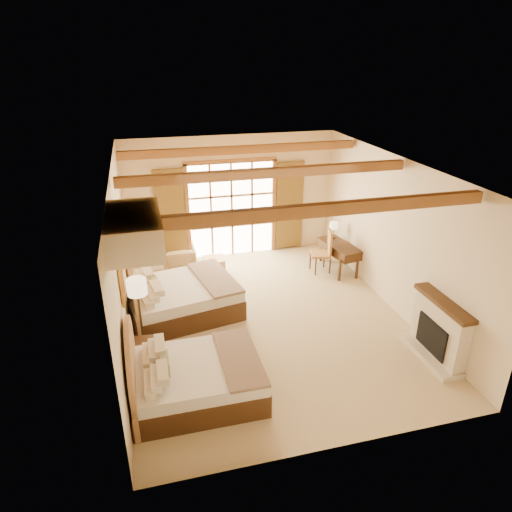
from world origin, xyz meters
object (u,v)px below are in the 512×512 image
object	(u,v)px
bed_far	(173,296)
nightstand	(145,357)
bed_near	(187,377)
armchair	(179,260)
desk	(339,256)

from	to	relation	value
bed_far	nightstand	world-z (taller)	bed_far
nightstand	bed_far	bearing A→B (deg)	76.92
bed_near	armchair	world-z (taller)	bed_near
armchair	desk	xyz separation A→B (m)	(3.91, -0.79, 0.01)
nightstand	armchair	xyz separation A→B (m)	(0.97, 3.70, 0.07)
bed_far	armchair	distance (m)	1.98
bed_near	armchair	bearing A→B (deg)	85.87
bed_near	armchair	distance (m)	4.58
nightstand	desk	bearing A→B (deg)	38.05
bed_far	desk	world-z (taller)	bed_far
bed_near	desk	xyz separation A→B (m)	(4.25, 3.78, -0.04)
armchair	desk	world-z (taller)	armchair
bed_far	armchair	xyz separation A→B (m)	(0.33, 1.95, -0.09)
nightstand	desk	xyz separation A→B (m)	(4.89, 2.91, 0.08)
bed_far	armchair	world-z (taller)	bed_far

